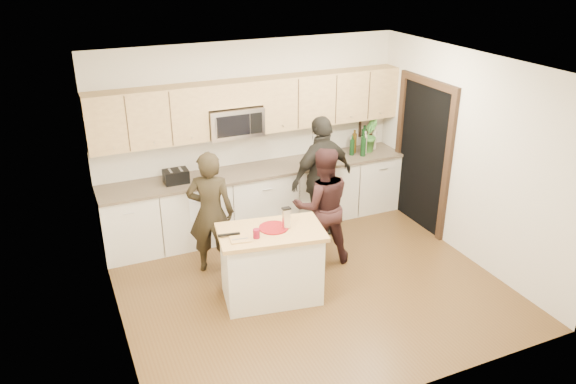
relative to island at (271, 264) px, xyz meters
name	(u,v)px	position (x,y,z in m)	size (l,w,h in m)	color
floor	(309,285)	(0.53, 0.05, -0.45)	(4.50, 4.50, 0.00)	#543B1D
room_shell	(312,154)	(0.53, 0.05, 1.28)	(4.52, 4.02, 2.71)	beige
back_cabinetry	(260,199)	(0.53, 1.74, 0.02)	(4.50, 0.66, 0.94)	beige
upper_cabinetry	(256,104)	(0.56, 1.89, 1.39)	(4.50, 0.33, 0.75)	tan
microwave	(234,121)	(0.22, 1.85, 1.20)	(0.76, 0.41, 0.40)	silver
doorway	(423,150)	(2.76, 0.95, 0.70)	(0.06, 1.25, 2.20)	black
framed_picture	(367,124)	(2.48, 2.04, 0.83)	(0.30, 0.03, 0.38)	black
dish_towel	(199,193)	(-0.42, 1.55, 0.35)	(0.34, 0.60, 0.48)	white
island	(271,264)	(0.00, 0.00, 0.00)	(1.30, 0.89, 0.90)	beige
red_plate	(274,228)	(0.05, 0.03, 0.45)	(0.34, 0.34, 0.02)	maroon
box_grater	(286,217)	(0.18, -0.03, 0.59)	(0.10, 0.07, 0.25)	silver
drink_glass	(256,234)	(-0.21, -0.10, 0.50)	(0.08, 0.08, 0.10)	maroon
cutting_board	(241,239)	(-0.39, -0.07, 0.45)	(0.23, 0.19, 0.02)	tan
tongs	(229,235)	(-0.48, 0.05, 0.47)	(0.25, 0.03, 0.02)	black
knife	(240,239)	(-0.40, -0.09, 0.47)	(0.18, 0.02, 0.01)	silver
toaster	(176,176)	(-0.67, 1.72, 0.58)	(0.32, 0.23, 0.18)	black
bottle_cluster	(363,141)	(2.23, 1.75, 0.66)	(0.53, 0.32, 0.39)	black
orchid	(369,135)	(2.35, 1.77, 0.75)	(0.29, 0.23, 0.53)	#3D7A31
woman_left	(211,213)	(-0.45, 0.90, 0.35)	(0.59, 0.39, 1.62)	black
woman_center	(322,206)	(0.94, 0.55, 0.34)	(0.77, 0.60, 1.58)	black
woman_right	(322,178)	(1.25, 1.18, 0.44)	(1.04, 0.43, 1.78)	black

